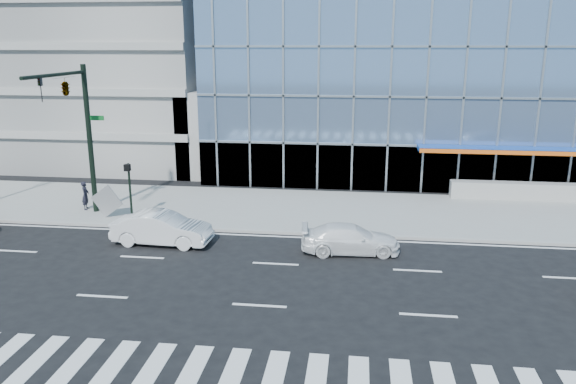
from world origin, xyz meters
name	(u,v)px	position (x,y,z in m)	size (l,w,h in m)	color
ground	(276,264)	(0.00, 0.00, 0.00)	(160.00, 160.00, 0.00)	black
sidewalk	(296,209)	(0.00, 8.00, 0.07)	(120.00, 8.00, 0.15)	gray
theatre_building	(493,65)	(14.00, 26.00, 7.50)	(42.00, 26.00, 15.00)	#6C8CB5
parking_garage	(92,33)	(-20.00, 26.00, 10.00)	(24.00, 24.00, 20.00)	gray
ramp_block	(231,130)	(-6.00, 18.00, 3.00)	(6.00, 8.00, 6.00)	gray
traffic_signal	(73,105)	(-11.00, 4.57, 6.16)	(1.14, 5.74, 8.00)	black
ped_signal_post	(129,182)	(-8.50, 4.94, 2.14)	(0.30, 0.33, 3.00)	black
white_suv	(350,239)	(3.16, 1.80, 0.64)	(1.81, 4.44, 1.29)	white
white_sedan	(162,228)	(-5.68, 1.80, 0.77)	(1.62, 4.66, 1.53)	silver
pedestrian	(85,195)	(-11.71, 6.29, 0.95)	(0.58, 0.38, 1.60)	black
tilted_panel	(107,201)	(-9.84, 5.00, 1.06)	(1.30, 0.06, 1.30)	gray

